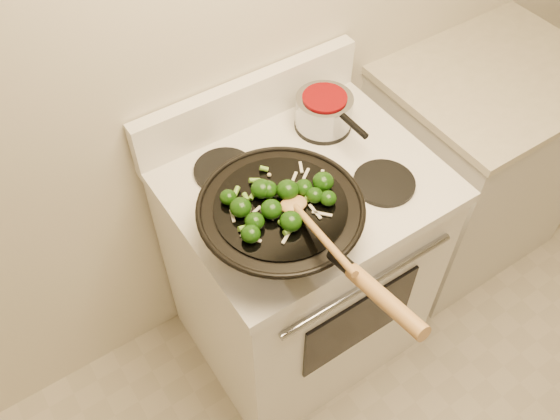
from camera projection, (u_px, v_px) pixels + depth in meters
stove at (299, 264)px, 2.08m from camera, size 0.78×0.67×1.08m
counter_unit at (470, 164)px, 2.41m from camera, size 0.76×0.62×0.91m
wok at (282, 221)px, 1.52m from camera, size 0.43×0.71×0.24m
stirfry at (279, 201)px, 1.46m from camera, size 0.30×0.25×0.05m
wooden_spoon at (309, 222)px, 1.40m from camera, size 0.09×0.32×0.10m
saucepan at (324, 110)px, 1.82m from camera, size 0.18×0.29×0.10m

